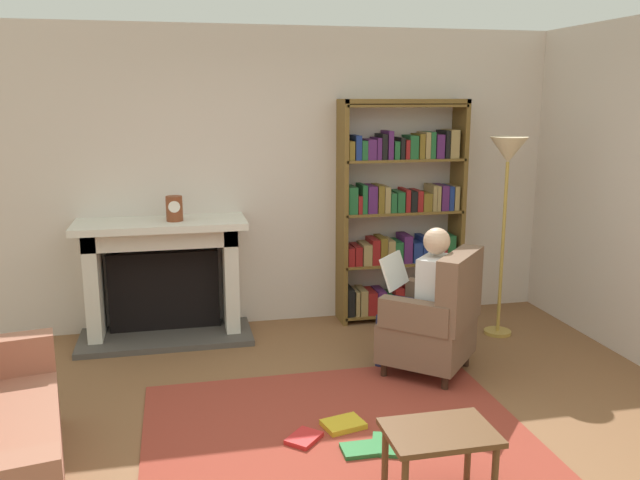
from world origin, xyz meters
name	(u,v)px	position (x,y,z in m)	size (l,w,h in m)	color
ground	(347,455)	(0.00, 0.00, 0.00)	(14.00, 14.00, 0.00)	brown
back_wall	(278,178)	(0.00, 2.55, 1.35)	(5.60, 0.10, 2.70)	beige
side_wall_right	(623,189)	(2.65, 1.25, 1.35)	(0.10, 5.20, 2.70)	beige
area_rug	(335,430)	(0.00, 0.30, 0.01)	(2.40, 1.80, 0.01)	maroon
fireplace	(163,274)	(-1.06, 2.30, 0.56)	(1.48, 0.64, 1.05)	#4C4742
mantel_clock	(174,209)	(-0.94, 2.20, 1.16)	(0.14, 0.14, 0.21)	brown
bookshelf	(401,216)	(1.12, 2.33, 0.99)	(1.18, 0.32, 2.07)	brown
armchair_reading	(436,321)	(0.96, 1.01, 0.42)	(0.89, 0.89, 0.97)	#331E14
seated_reader	(422,293)	(0.87, 1.09, 0.62)	(0.59, 0.58, 1.14)	silver
side_table	(439,441)	(0.34, -0.56, 0.36)	(0.56, 0.39, 0.42)	brown
scattered_books	(350,437)	(0.06, 0.15, 0.03)	(0.76, 0.58, 0.04)	#267233
floor_lamp	(507,168)	(1.85, 1.70, 1.49)	(0.32, 0.32, 1.75)	#B7933F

